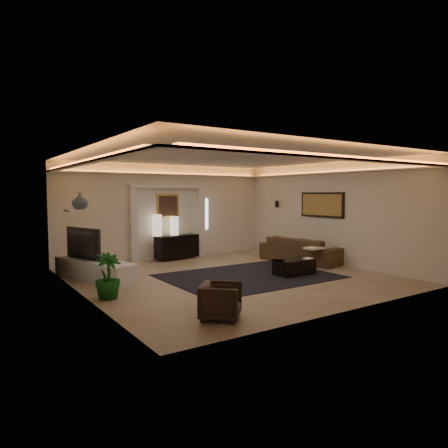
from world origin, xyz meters
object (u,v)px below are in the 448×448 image
console (177,246)px  coffee_table (294,267)px  armchair (221,301)px  sofa (301,250)px

console → coffee_table: console is taller
coffee_table → armchair: 4.05m
console → sofa: bearing=-48.5°
console → coffee_table: 4.03m
console → coffee_table: bearing=-78.1°
sofa → coffee_table: bearing=121.6°
sofa → coffee_table: 2.02m
console → armchair: bearing=-118.2°
sofa → armchair: sofa is taller
console → sofa: 3.79m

